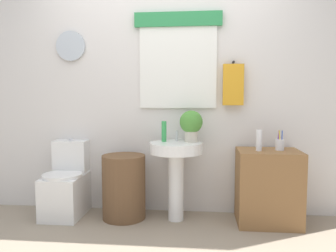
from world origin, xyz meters
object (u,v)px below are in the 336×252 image
at_px(wooden_cabinet, 268,187).
at_px(toothbrush_cup, 280,144).
at_px(laundry_hamper, 124,187).
at_px(toilet, 67,186).
at_px(soap_bottle, 164,131).
at_px(potted_plant, 191,124).
at_px(pedestal_sink, 176,162).
at_px(lotion_bottle, 259,140).

height_order(wooden_cabinet, toothbrush_cup, toothbrush_cup).
height_order(laundry_hamper, wooden_cabinet, wooden_cabinet).
height_order(toilet, soap_bottle, soap_bottle).
xyz_separation_m(wooden_cabinet, potted_plant, (-0.72, 0.06, 0.58)).
distance_m(laundry_hamper, potted_plant, 0.90).
xyz_separation_m(potted_plant, toothbrush_cup, (0.82, -0.04, -0.18)).
xyz_separation_m(pedestal_sink, lotion_bottle, (0.76, -0.04, 0.22)).
distance_m(soap_bottle, toothbrush_cup, 1.08).
height_order(toilet, wooden_cabinet, toilet).
distance_m(wooden_cabinet, soap_bottle, 1.10).
distance_m(toilet, soap_bottle, 1.13).
bearing_deg(pedestal_sink, lotion_bottle, -3.01).
xyz_separation_m(wooden_cabinet, soap_bottle, (-0.98, 0.05, 0.50)).
bearing_deg(toothbrush_cup, lotion_bottle, -163.21).
bearing_deg(potted_plant, toilet, -178.71).
relative_size(soap_bottle, lotion_bottle, 1.02).
xyz_separation_m(pedestal_sink, soap_bottle, (-0.12, 0.05, 0.29)).
bearing_deg(toothbrush_cup, pedestal_sink, -178.82).
bearing_deg(laundry_hamper, pedestal_sink, 0.00).
distance_m(wooden_cabinet, lotion_bottle, 0.46).
distance_m(pedestal_sink, lotion_bottle, 0.79).
relative_size(laundry_hamper, toothbrush_cup, 3.34).
distance_m(lotion_bottle, toothbrush_cup, 0.21).
xyz_separation_m(toilet, lotion_bottle, (1.86, -0.07, 0.50)).
height_order(lotion_bottle, toothbrush_cup, lotion_bottle).
height_order(laundry_hamper, pedestal_sink, pedestal_sink).
relative_size(soap_bottle, toothbrush_cup, 1.07).
height_order(pedestal_sink, soap_bottle, soap_bottle).
relative_size(toilet, wooden_cabinet, 1.09).
bearing_deg(toothbrush_cup, soap_bottle, 178.40).
bearing_deg(potted_plant, toothbrush_cup, -2.81).
distance_m(toilet, toothbrush_cup, 2.11).
xyz_separation_m(potted_plant, lotion_bottle, (0.62, -0.10, -0.14)).
xyz_separation_m(wooden_cabinet, lotion_bottle, (-0.10, -0.04, 0.44)).
bearing_deg(potted_plant, pedestal_sink, -156.80).
distance_m(laundry_hamper, toothbrush_cup, 1.53).
xyz_separation_m(laundry_hamper, potted_plant, (0.65, 0.06, 0.62)).
bearing_deg(wooden_cabinet, lotion_bottle, -158.01).
bearing_deg(toothbrush_cup, potted_plant, 177.19).
height_order(potted_plant, toothbrush_cup, potted_plant).
bearing_deg(toothbrush_cup, laundry_hamper, -179.23).
distance_m(pedestal_sink, toothbrush_cup, 0.98).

